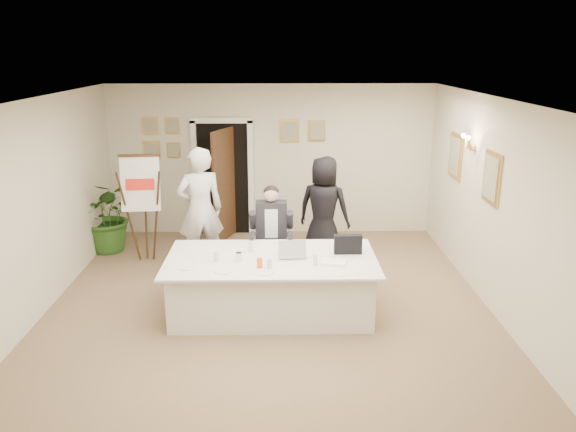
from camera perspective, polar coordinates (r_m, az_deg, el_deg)
The scene contains 28 objects.
floor at distance 7.64m, azimuth -1.98°, elevation -9.80°, with size 7.00×7.00×0.00m, color brown.
ceiling at distance 6.87m, azimuth -2.22°, elevation 11.63°, with size 6.00×7.00×0.02m, color white.
wall_back at distance 10.53m, azimuth -1.73°, elevation 5.68°, with size 6.00×0.10×2.80m, color beige.
wall_front at distance 3.89m, azimuth -3.11°, elevation -14.24°, with size 6.00×0.10×2.80m, color beige.
wall_left at distance 7.79m, azimuth -24.74°, elevation 0.21°, with size 0.10×7.00×2.80m, color beige.
wall_right at distance 7.67m, azimuth 20.92°, elevation 0.42°, with size 0.10×7.00×2.80m, color beige.
doorway at distance 10.48m, azimuth -6.56°, elevation 3.53°, with size 1.14×0.86×2.20m.
pictures_back_wall at distance 10.47m, azimuth -6.18°, elevation 8.02°, with size 3.40×0.06×0.80m, color gold, non-canonical shape.
pictures_right_wall at distance 8.68m, azimuth 18.13°, elevation 4.85°, with size 0.06×2.20×0.80m, color gold, non-canonical shape.
wall_sconce at distance 8.59m, azimuth 17.90°, elevation 7.15°, with size 0.20×0.30×0.24m, color gold, non-canonical shape.
conference_table at distance 7.50m, azimuth -1.69°, elevation -6.99°, with size 2.75×1.46×0.78m.
seated_man at distance 8.45m, azimuth -1.69°, elevation -1.73°, with size 0.63×0.68×1.48m, color black, non-canonical shape.
flip_chart at distance 9.43m, azimuth -14.47°, elevation 0.23°, with size 0.63×0.42×1.77m.
standing_man at distance 8.86m, azimuth -8.89°, elevation 0.64°, with size 0.72×0.47×1.97m, color silver.
standing_woman at distance 9.22m, azimuth 3.66°, elevation 0.72°, with size 0.86×0.56×1.75m, color black.
potted_palm at distance 10.18m, azimuth -17.74°, elevation 0.05°, with size 1.14×0.99×1.27m, color #29551C.
laptop at distance 7.37m, azimuth 0.42°, elevation -3.06°, with size 0.36×0.37×0.28m, color #B7BABC, non-canonical shape.
laptop_bag at distance 7.51m, azimuth 6.11°, elevation -2.87°, with size 0.37×0.10×0.26m, color black.
paper_stack at distance 7.18m, azimuth 4.68°, elevation -4.72°, with size 0.31×0.22×0.03m, color white.
plate_left at distance 7.12m, azimuth -10.16°, elevation -5.17°, with size 0.20×0.20×0.01m, color white.
plate_mid at distance 6.95m, azimuth -6.52°, elevation -5.57°, with size 0.23×0.23×0.01m, color white.
plate_near at distance 6.88m, azimuth -2.37°, elevation -5.71°, with size 0.22×0.22×0.01m, color white.
glass_a at distance 7.26m, azimuth -7.27°, elevation -4.09°, with size 0.07×0.07×0.14m, color silver.
glass_b at distance 6.95m, azimuth -1.90°, elevation -4.92°, with size 0.06×0.06×0.14m, color silver.
glass_c at distance 7.09m, azimuth 2.78°, elevation -4.49°, with size 0.06×0.06×0.14m, color silver.
glass_d at distance 7.56m, azimuth -3.79°, elevation -3.14°, with size 0.06×0.06×0.14m, color silver.
oj_glass at distance 7.01m, azimuth -2.91°, elevation -4.80°, with size 0.07×0.07×0.13m, color orange.
steel_jug at distance 7.26m, azimuth -5.02°, elevation -4.14°, with size 0.09×0.09×0.11m, color silver.
Camera 1 is at (0.15, -6.84, 3.39)m, focal length 35.00 mm.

